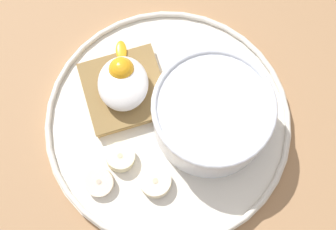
% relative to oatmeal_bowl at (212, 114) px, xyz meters
% --- Properties ---
extents(ground_plane, '(1.20, 1.20, 0.02)m').
position_rel_oatmeal_bowl_xyz_m(ground_plane, '(0.00, 0.04, -0.05)').
color(ground_plane, '#A57A52').
rests_on(ground_plane, ground).
extents(plate, '(0.26, 0.26, 0.02)m').
position_rel_oatmeal_bowl_xyz_m(plate, '(0.00, 0.04, -0.03)').
color(plate, silver).
rests_on(plate, ground_plane).
extents(oatmeal_bowl, '(0.12, 0.12, 0.06)m').
position_rel_oatmeal_bowl_xyz_m(oatmeal_bowl, '(0.00, 0.00, 0.00)').
color(oatmeal_bowl, white).
rests_on(oatmeal_bowl, plate).
extents(toast_slice, '(0.10, 0.10, 0.01)m').
position_rel_oatmeal_bowl_xyz_m(toast_slice, '(0.04, 0.09, -0.02)').
color(toast_slice, olive).
rests_on(toast_slice, plate).
extents(poached_egg, '(0.09, 0.05, 0.04)m').
position_rel_oatmeal_bowl_xyz_m(poached_egg, '(0.04, 0.09, -0.00)').
color(poached_egg, white).
rests_on(poached_egg, toast_slice).
extents(banana_slice_front, '(0.04, 0.04, 0.02)m').
position_rel_oatmeal_bowl_xyz_m(banana_slice_front, '(-0.03, 0.09, -0.02)').
color(banana_slice_front, '#FCEEBC').
rests_on(banana_slice_front, plate).
extents(banana_slice_left, '(0.04, 0.04, 0.01)m').
position_rel_oatmeal_bowl_xyz_m(banana_slice_left, '(-0.06, 0.06, -0.02)').
color(banana_slice_left, beige).
rests_on(banana_slice_left, plate).
extents(banana_slice_back, '(0.04, 0.04, 0.01)m').
position_rel_oatmeal_bowl_xyz_m(banana_slice_back, '(-0.06, 0.12, -0.02)').
color(banana_slice_back, '#FBE5C8').
rests_on(banana_slice_back, plate).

